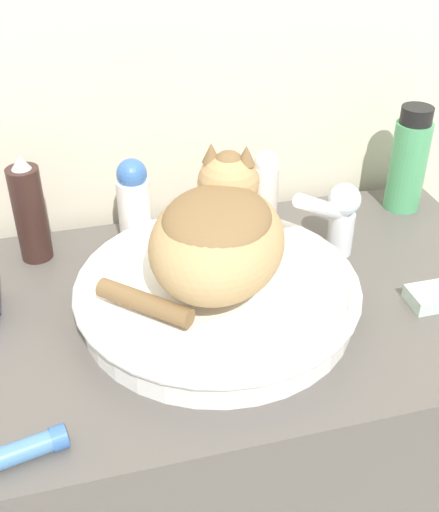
# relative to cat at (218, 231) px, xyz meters

# --- Properties ---
(wall_back) EXTENTS (8.00, 0.05, 2.40)m
(wall_back) POSITION_rel_cat_xyz_m (0.01, 0.34, 0.17)
(wall_back) COLOR beige
(wall_back) RESTS_ON ground_plane
(vanity_counter) EXTENTS (0.99, 0.56, 0.90)m
(vanity_counter) POSITION_rel_cat_xyz_m (0.01, 0.01, -0.58)
(vanity_counter) COLOR #56514C
(vanity_counter) RESTS_ON ground_plane
(sink_basin) EXTENTS (0.43, 0.43, 0.06)m
(sink_basin) POSITION_rel_cat_xyz_m (-0.00, -0.01, -0.10)
(sink_basin) COLOR white
(sink_basin) RESTS_ON vanity_counter
(cat) EXTENTS (0.32, 0.31, 0.17)m
(cat) POSITION_rel_cat_xyz_m (0.00, 0.00, 0.00)
(cat) COLOR tan
(cat) RESTS_ON sink_basin
(faucet) EXTENTS (0.14, 0.08, 0.15)m
(faucet) POSITION_rel_cat_xyz_m (0.23, 0.09, -0.06)
(faucet) COLOR silver
(faucet) RESTS_ON vanity_counter
(hairspray_can_black) EXTENTS (0.05, 0.05, 0.19)m
(hairspray_can_black) POSITION_rel_cat_xyz_m (-0.26, 0.21, -0.05)
(hairspray_can_black) COLOR #331E19
(hairspray_can_black) RESTS_ON vanity_counter
(mouthwash_bottle) EXTENTS (0.07, 0.07, 0.20)m
(mouthwash_bottle) POSITION_rel_cat_xyz_m (0.42, 0.21, -0.04)
(mouthwash_bottle) COLOR #4CA366
(mouthwash_bottle) RESTS_ON vanity_counter
(deodorant_stick) EXTENTS (0.05, 0.05, 0.15)m
(deodorant_stick) POSITION_rel_cat_xyz_m (0.14, 0.21, -0.06)
(deodorant_stick) COLOR silver
(deodorant_stick) RESTS_ON vanity_counter
(lotion_bottle_white) EXTENTS (0.06, 0.06, 0.16)m
(lotion_bottle_white) POSITION_rel_cat_xyz_m (-0.09, 0.21, -0.05)
(lotion_bottle_white) COLOR white
(lotion_bottle_white) RESTS_ON vanity_counter
(soap_bar) EXTENTS (0.07, 0.05, 0.02)m
(soap_bar) POSITION_rel_cat_xyz_m (0.32, -0.08, -0.12)
(soap_bar) COLOR silver
(soap_bar) RESTS_ON vanity_counter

